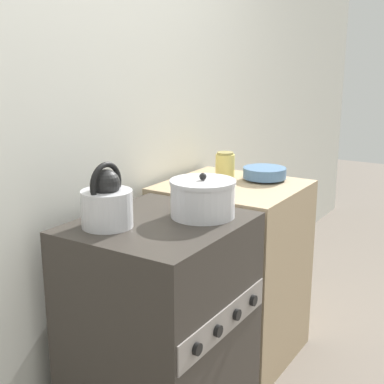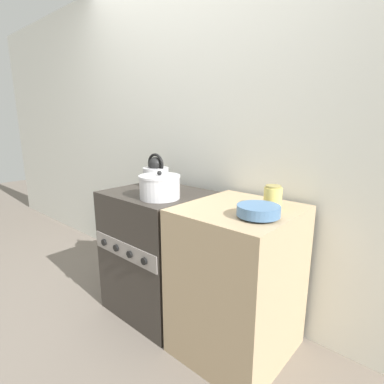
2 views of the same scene
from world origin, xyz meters
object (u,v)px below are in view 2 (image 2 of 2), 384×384
at_px(stove, 158,251).
at_px(cooking_pot, 160,187).
at_px(enamel_bowl, 258,211).
at_px(storage_jar, 273,197).
at_px(kettle, 156,174).

bearing_deg(stove, cooking_pot, -34.93).
bearing_deg(stove, enamel_bowl, -4.18).
relative_size(cooking_pot, storage_jar, 2.05).
xyz_separation_m(kettle, enamel_bowl, (0.95, -0.19, -0.05)).
bearing_deg(kettle, storage_jar, 1.20).
bearing_deg(kettle, enamel_bowl, -11.05).
distance_m(enamel_bowl, storage_jar, 0.21).
relative_size(kettle, cooking_pot, 0.94).
relative_size(kettle, enamel_bowl, 1.14).
relative_size(stove, storage_jar, 7.02).
xyz_separation_m(stove, cooking_pot, (0.15, -0.10, 0.51)).
relative_size(stove, enamel_bowl, 4.14).
distance_m(stove, cooking_pot, 0.54).
bearing_deg(kettle, stove, -41.30).
height_order(kettle, enamel_bowl, kettle).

